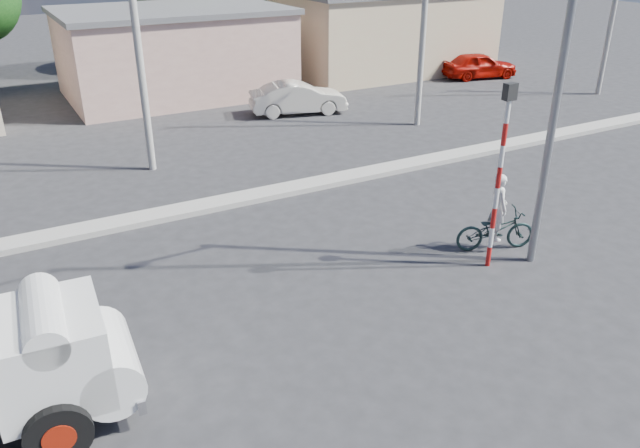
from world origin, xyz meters
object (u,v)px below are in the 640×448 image
bicycle (495,230)px  streetlight (559,52)px  cyclist (497,218)px  car_red (479,65)px  traffic_pole (501,163)px  car_cream (298,98)px

bicycle → streetlight: size_ratio=0.22×
cyclist → streetlight: bearing=-146.8°
bicycle → car_red: bearing=-21.0°
car_red → traffic_pole: 21.59m
bicycle → car_red: size_ratio=0.50×
traffic_pole → streetlight: streetlight is taller
car_cream → streetlight: streetlight is taller
traffic_pole → streetlight: (0.94, -0.30, 2.37)m
bicycle → car_red: 20.58m
cyclist → car_red: size_ratio=0.42×
car_cream → streetlight: bearing=-170.6°
bicycle → cyclist: bearing=109.9°
traffic_pole → car_red: bearing=48.7°
cyclist → streetlight: streetlight is taller
traffic_pole → car_cream: bearing=80.9°
car_cream → traffic_pole: 14.72m
bicycle → traffic_pole: bearing=149.0°
cyclist → car_cream: 13.91m
bicycle → car_red: (13.46, 15.57, 0.16)m
car_red → traffic_pole: (-14.19, -16.16, 1.91)m
bicycle → car_cream: size_ratio=0.48×
car_cream → streetlight: 15.38m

